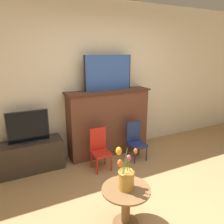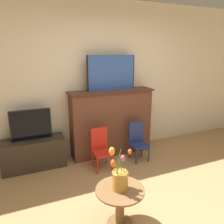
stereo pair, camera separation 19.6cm
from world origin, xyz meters
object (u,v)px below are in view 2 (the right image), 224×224
Objects in this scene: tv_monitor at (31,125)px; chair_red at (101,147)px; vase_tulips at (120,177)px; painting at (111,73)px; chair_blue at (138,140)px.

tv_monitor is 1.15m from chair_red.
vase_tulips is (-0.24, -1.24, 0.23)m from chair_red.
tv_monitor is 1.24× the size of vase_tulips.
chair_red is (-0.38, -0.46, -1.13)m from painting.
painting is 1.31× the size of chair_blue.
chair_red is at bearing 79.20° from vase_tulips.
tv_monitor is at bearing 166.95° from chair_blue.
vase_tulips is (-0.62, -1.70, -0.90)m from painting.
painting is 2.02m from vase_tulips.
vase_tulips is at bearing -100.80° from chair_red.
vase_tulips is (-0.94, -1.28, 0.23)m from chair_blue.
chair_red is 1.00× the size of chair_blue.
chair_blue is 1.34× the size of vase_tulips.
tv_monitor reaches higher than chair_red.
painting is 1.25m from chair_blue.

